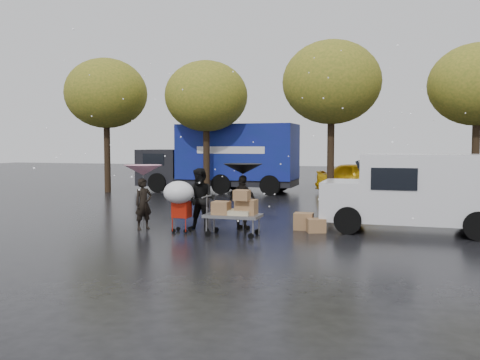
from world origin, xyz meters
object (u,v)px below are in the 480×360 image
(person_pink, at_px, (143,204))
(person_black, at_px, (243,202))
(blue_truck, at_px, (222,158))
(white_van, at_px, (416,191))
(yellow_taxi, at_px, (363,178))
(shopping_cart, at_px, (179,195))
(vendor_cart, at_px, (236,209))

(person_pink, bearing_deg, person_black, -39.87)
(person_black, relative_size, blue_truck, 0.19)
(person_pink, distance_m, person_black, 2.89)
(white_van, xyz_separation_m, blue_truck, (-9.21, 9.87, 0.60))
(yellow_taxi, bearing_deg, white_van, -170.14)
(shopping_cart, bearing_deg, vendor_cart, 0.94)
(shopping_cart, relative_size, white_van, 0.30)
(person_black, height_order, vendor_cart, person_black)
(shopping_cart, bearing_deg, person_pink, 167.30)
(person_pink, relative_size, yellow_taxi, 0.32)
(person_pink, relative_size, vendor_cart, 0.98)
(vendor_cart, relative_size, shopping_cart, 1.04)
(person_pink, height_order, white_van, white_van)
(shopping_cart, relative_size, yellow_taxi, 0.32)
(person_pink, relative_size, blue_truck, 0.18)
(white_van, height_order, yellow_taxi, white_van)
(shopping_cart, bearing_deg, blue_truck, 103.48)
(person_pink, xyz_separation_m, person_black, (2.77, 0.85, 0.05))
(vendor_cart, distance_m, white_van, 5.18)
(white_van, bearing_deg, blue_truck, 133.03)
(person_pink, xyz_separation_m, white_van, (7.57, 1.93, 0.41))
(person_pink, bearing_deg, white_van, -42.67)
(white_van, bearing_deg, person_black, -167.35)
(person_pink, height_order, yellow_taxi, yellow_taxi)
(blue_truck, bearing_deg, shopping_cart, -76.52)
(vendor_cart, xyz_separation_m, yellow_taxi, (2.52, 13.34, 0.07))
(blue_truck, bearing_deg, person_black, -68.08)
(white_van, height_order, blue_truck, blue_truck)
(person_black, xyz_separation_m, vendor_cart, (0.13, -1.11, -0.07))
(person_pink, xyz_separation_m, vendor_cart, (2.89, -0.26, -0.02))
(person_pink, bearing_deg, shopping_cart, -69.66)
(vendor_cart, height_order, blue_truck, blue_truck)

